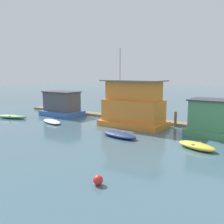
{
  "coord_description": "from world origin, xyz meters",
  "views": [
    {
      "loc": [
        15.0,
        -23.1,
        5.53
      ],
      "look_at": [
        0.0,
        -1.0,
        1.4
      ],
      "focal_mm": 40.0,
      "sensor_mm": 36.0,
      "label": 1
    }
  ],
  "objects_px": {
    "mooring_post_far_right": "(175,119)",
    "mooring_post_near_right": "(66,108)",
    "buoy_red": "(98,180)",
    "houseboat_green": "(219,119)",
    "dinghy_yellow": "(197,146)",
    "houseboat_orange": "(133,106)",
    "dinghy_white": "(52,121)",
    "dinghy_green": "(12,117)",
    "houseboat_blue": "(62,104)",
    "dinghy_navy": "(119,135)"
  },
  "relations": [
    {
      "from": "mooring_post_far_right",
      "to": "houseboat_green",
      "type": "bearing_deg",
      "value": -20.54
    },
    {
      "from": "houseboat_green",
      "to": "dinghy_navy",
      "type": "xyz_separation_m",
      "value": [
        -7.1,
        -5.24,
        -1.33
      ]
    },
    {
      "from": "houseboat_orange",
      "to": "buoy_red",
      "type": "relative_size",
      "value": 16.03
    },
    {
      "from": "dinghy_white",
      "to": "buoy_red",
      "type": "distance_m",
      "value": 16.93
    },
    {
      "from": "houseboat_green",
      "to": "dinghy_yellow",
      "type": "height_order",
      "value": "houseboat_green"
    },
    {
      "from": "mooring_post_near_right",
      "to": "mooring_post_far_right",
      "type": "bearing_deg",
      "value": 0.0
    },
    {
      "from": "buoy_red",
      "to": "houseboat_green",
      "type": "bearing_deg",
      "value": 78.3
    },
    {
      "from": "dinghy_navy",
      "to": "buoy_red",
      "type": "xyz_separation_m",
      "value": [
        4.23,
        -8.61,
        0.03
      ]
    },
    {
      "from": "houseboat_blue",
      "to": "mooring_post_near_right",
      "type": "bearing_deg",
      "value": 117.24
    },
    {
      "from": "dinghy_green",
      "to": "mooring_post_near_right",
      "type": "xyz_separation_m",
      "value": [
        2.73,
        6.64,
        0.47
      ]
    },
    {
      "from": "dinghy_white",
      "to": "dinghy_navy",
      "type": "height_order",
      "value": "dinghy_navy"
    },
    {
      "from": "dinghy_green",
      "to": "buoy_red",
      "type": "height_order",
      "value": "buoy_red"
    },
    {
      "from": "mooring_post_far_right",
      "to": "mooring_post_near_right",
      "type": "relative_size",
      "value": 1.14
    },
    {
      "from": "dinghy_green",
      "to": "mooring_post_far_right",
      "type": "height_order",
      "value": "mooring_post_far_right"
    },
    {
      "from": "houseboat_blue",
      "to": "dinghy_navy",
      "type": "distance_m",
      "value": 13.64
    },
    {
      "from": "mooring_post_far_right",
      "to": "buoy_red",
      "type": "relative_size",
      "value": 3.18
    },
    {
      "from": "houseboat_orange",
      "to": "dinghy_green",
      "type": "height_order",
      "value": "houseboat_orange"
    },
    {
      "from": "houseboat_green",
      "to": "dinghy_white",
      "type": "bearing_deg",
      "value": -165.95
    },
    {
      "from": "houseboat_green",
      "to": "dinghy_green",
      "type": "distance_m",
      "value": 23.66
    },
    {
      "from": "mooring_post_near_right",
      "to": "houseboat_blue",
      "type": "bearing_deg",
      "value": -62.76
    },
    {
      "from": "houseboat_orange",
      "to": "mooring_post_near_right",
      "type": "height_order",
      "value": "houseboat_orange"
    },
    {
      "from": "mooring_post_far_right",
      "to": "dinghy_navy",
      "type": "bearing_deg",
      "value": -109.97
    },
    {
      "from": "dinghy_white",
      "to": "mooring_post_near_right",
      "type": "bearing_deg",
      "value": 121.32
    },
    {
      "from": "dinghy_green",
      "to": "houseboat_blue",
      "type": "bearing_deg",
      "value": 55.13
    },
    {
      "from": "houseboat_orange",
      "to": "dinghy_white",
      "type": "distance_m",
      "value": 9.39
    },
    {
      "from": "dinghy_navy",
      "to": "dinghy_yellow",
      "type": "distance_m",
      "value": 6.61
    },
    {
      "from": "houseboat_blue",
      "to": "mooring_post_far_right",
      "type": "xyz_separation_m",
      "value": [
        14.99,
        1.57,
        -0.67
      ]
    },
    {
      "from": "dinghy_green",
      "to": "dinghy_navy",
      "type": "distance_m",
      "value": 16.0
    },
    {
      "from": "dinghy_white",
      "to": "mooring_post_far_right",
      "type": "xyz_separation_m",
      "value": [
        12.2,
        5.91,
        0.63
      ]
    },
    {
      "from": "houseboat_green",
      "to": "mooring_post_near_right",
      "type": "relative_size",
      "value": 3.79
    },
    {
      "from": "mooring_post_near_right",
      "to": "houseboat_green",
      "type": "bearing_deg",
      "value": -4.81
    },
    {
      "from": "houseboat_orange",
      "to": "mooring_post_far_right",
      "type": "xyz_separation_m",
      "value": [
        3.81,
        2.21,
        -1.36
      ]
    },
    {
      "from": "houseboat_orange",
      "to": "dinghy_yellow",
      "type": "relative_size",
      "value": 2.52
    },
    {
      "from": "houseboat_green",
      "to": "dinghy_yellow",
      "type": "relative_size",
      "value": 1.66
    },
    {
      "from": "mooring_post_far_right",
      "to": "mooring_post_near_right",
      "type": "bearing_deg",
      "value": 180.0
    },
    {
      "from": "houseboat_blue",
      "to": "dinghy_green",
      "type": "bearing_deg",
      "value": -124.87
    },
    {
      "from": "houseboat_blue",
      "to": "dinghy_yellow",
      "type": "xyz_separation_m",
      "value": [
        19.07,
        -5.1,
        -1.23
      ]
    },
    {
      "from": "dinghy_navy",
      "to": "dinghy_yellow",
      "type": "height_order",
      "value": "dinghy_yellow"
    },
    {
      "from": "dinghy_green",
      "to": "dinghy_navy",
      "type": "xyz_separation_m",
      "value": [
        16.0,
        -0.31,
        -0.01
      ]
    },
    {
      "from": "houseboat_green",
      "to": "buoy_red",
      "type": "distance_m",
      "value": 14.21
    },
    {
      "from": "houseboat_green",
      "to": "dinghy_white",
      "type": "relative_size",
      "value": 1.48
    },
    {
      "from": "houseboat_blue",
      "to": "mooring_post_near_right",
      "type": "xyz_separation_m",
      "value": [
        -0.81,
        1.57,
        -0.77
      ]
    },
    {
      "from": "dinghy_white",
      "to": "dinghy_navy",
      "type": "distance_m",
      "value": 9.73
    },
    {
      "from": "houseboat_blue",
      "to": "dinghy_green",
      "type": "relative_size",
      "value": 1.26
    },
    {
      "from": "houseboat_green",
      "to": "dinghy_green",
      "type": "height_order",
      "value": "houseboat_green"
    },
    {
      "from": "dinghy_white",
      "to": "buoy_red",
      "type": "relative_size",
      "value": 7.14
    },
    {
      "from": "dinghy_white",
      "to": "mooring_post_far_right",
      "type": "height_order",
      "value": "mooring_post_far_right"
    },
    {
      "from": "houseboat_orange",
      "to": "dinghy_yellow",
      "type": "bearing_deg",
      "value": -29.49
    },
    {
      "from": "houseboat_blue",
      "to": "dinghy_yellow",
      "type": "height_order",
      "value": "houseboat_blue"
    },
    {
      "from": "dinghy_navy",
      "to": "dinghy_green",
      "type": "bearing_deg",
      "value": 178.89
    }
  ]
}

